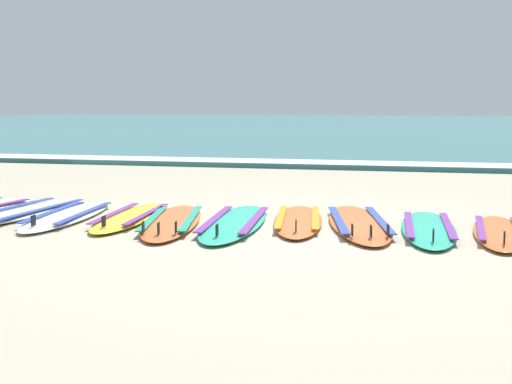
{
  "coord_description": "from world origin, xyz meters",
  "views": [
    {
      "loc": [
        1.38,
        -6.8,
        1.29
      ],
      "look_at": [
        -0.47,
        1.0,
        0.25
      ],
      "focal_mm": 47.66,
      "sensor_mm": 36.0,
      "label": 1
    }
  ],
  "objects_px": {
    "surfboard_2": "(68,216)",
    "surfboard_7": "(359,223)",
    "surfboard_6": "(298,220)",
    "surfboard_4": "(172,221)",
    "surfboard_5": "(235,222)",
    "surfboard_1": "(26,212)",
    "surfboard_8": "(428,228)",
    "surfboard_9": "(499,232)",
    "surfboard_3": "(131,217)"
  },
  "relations": [
    {
      "from": "surfboard_4",
      "to": "surfboard_6",
      "type": "relative_size",
      "value": 1.1
    },
    {
      "from": "surfboard_2",
      "to": "surfboard_6",
      "type": "relative_size",
      "value": 1.05
    },
    {
      "from": "surfboard_6",
      "to": "surfboard_9",
      "type": "xyz_separation_m",
      "value": [
        2.05,
        -0.2,
        0.0
      ]
    },
    {
      "from": "surfboard_6",
      "to": "surfboard_2",
      "type": "bearing_deg",
      "value": -173.82
    },
    {
      "from": "surfboard_8",
      "to": "surfboard_7",
      "type": "bearing_deg",
      "value": 168.49
    },
    {
      "from": "surfboard_9",
      "to": "surfboard_7",
      "type": "bearing_deg",
      "value": 172.22
    },
    {
      "from": "surfboard_1",
      "to": "surfboard_7",
      "type": "relative_size",
      "value": 0.98
    },
    {
      "from": "surfboard_6",
      "to": "surfboard_8",
      "type": "distance_m",
      "value": 1.38
    },
    {
      "from": "surfboard_5",
      "to": "surfboard_7",
      "type": "xyz_separation_m",
      "value": [
        1.29,
        0.27,
        0.0
      ]
    },
    {
      "from": "surfboard_4",
      "to": "surfboard_7",
      "type": "height_order",
      "value": "same"
    },
    {
      "from": "surfboard_5",
      "to": "surfboard_1",
      "type": "bearing_deg",
      "value": 177.1
    },
    {
      "from": "surfboard_2",
      "to": "surfboard_3",
      "type": "bearing_deg",
      "value": 6.81
    },
    {
      "from": "surfboard_6",
      "to": "surfboard_8",
      "type": "xyz_separation_m",
      "value": [
        1.37,
        -0.15,
        -0.0
      ]
    },
    {
      "from": "surfboard_2",
      "to": "surfboard_4",
      "type": "distance_m",
      "value": 1.28
    },
    {
      "from": "surfboard_4",
      "to": "surfboard_6",
      "type": "xyz_separation_m",
      "value": [
        1.31,
        0.37,
        -0.0
      ]
    },
    {
      "from": "surfboard_2",
      "to": "surfboard_7",
      "type": "xyz_separation_m",
      "value": [
        3.25,
        0.27,
        0.0
      ]
    },
    {
      "from": "surfboard_6",
      "to": "surfboard_9",
      "type": "relative_size",
      "value": 1.07
    },
    {
      "from": "surfboard_2",
      "to": "surfboard_5",
      "type": "xyz_separation_m",
      "value": [
        1.95,
        0.0,
        -0.0
      ]
    },
    {
      "from": "surfboard_5",
      "to": "surfboard_9",
      "type": "relative_size",
      "value": 1.22
    },
    {
      "from": "surfboard_8",
      "to": "surfboard_9",
      "type": "distance_m",
      "value": 0.68
    },
    {
      "from": "surfboard_2",
      "to": "surfboard_4",
      "type": "xyz_separation_m",
      "value": [
        1.28,
        -0.09,
        0.0
      ]
    },
    {
      "from": "surfboard_1",
      "to": "surfboard_5",
      "type": "distance_m",
      "value": 2.58
    },
    {
      "from": "surfboard_1",
      "to": "surfboard_2",
      "type": "relative_size",
      "value": 1.09
    },
    {
      "from": "surfboard_2",
      "to": "surfboard_5",
      "type": "height_order",
      "value": "same"
    },
    {
      "from": "surfboard_5",
      "to": "surfboard_7",
      "type": "relative_size",
      "value": 0.98
    },
    {
      "from": "surfboard_6",
      "to": "surfboard_4",
      "type": "bearing_deg",
      "value": -164.1
    },
    {
      "from": "surfboard_1",
      "to": "surfboard_6",
      "type": "relative_size",
      "value": 1.14
    },
    {
      "from": "surfboard_9",
      "to": "surfboard_1",
      "type": "bearing_deg",
      "value": 179.46
    },
    {
      "from": "surfboard_8",
      "to": "surfboard_5",
      "type": "bearing_deg",
      "value": -176.43
    },
    {
      "from": "surfboard_4",
      "to": "surfboard_6",
      "type": "height_order",
      "value": "same"
    },
    {
      "from": "surfboard_4",
      "to": "surfboard_5",
      "type": "xyz_separation_m",
      "value": [
        0.67,
        0.1,
        -0.0
      ]
    },
    {
      "from": "surfboard_7",
      "to": "surfboard_9",
      "type": "height_order",
      "value": "same"
    },
    {
      "from": "surfboard_1",
      "to": "surfboard_5",
      "type": "relative_size",
      "value": 1.0
    },
    {
      "from": "surfboard_1",
      "to": "surfboard_3",
      "type": "xyz_separation_m",
      "value": [
        1.35,
        -0.05,
        -0.0
      ]
    },
    {
      "from": "surfboard_7",
      "to": "surfboard_5",
      "type": "bearing_deg",
      "value": -168.15
    },
    {
      "from": "surfboard_4",
      "to": "surfboard_1",
      "type": "bearing_deg",
      "value": 173.24
    },
    {
      "from": "surfboard_5",
      "to": "surfboard_6",
      "type": "bearing_deg",
      "value": 23.57
    },
    {
      "from": "surfboard_6",
      "to": "surfboard_9",
      "type": "bearing_deg",
      "value": -5.52
    },
    {
      "from": "surfboard_3",
      "to": "surfboard_6",
      "type": "height_order",
      "value": "same"
    },
    {
      "from": "surfboard_8",
      "to": "surfboard_9",
      "type": "height_order",
      "value": "same"
    },
    {
      "from": "surfboard_3",
      "to": "surfboard_7",
      "type": "distance_m",
      "value": 2.53
    },
    {
      "from": "surfboard_4",
      "to": "surfboard_8",
      "type": "xyz_separation_m",
      "value": [
        2.68,
        0.22,
        -0.0
      ]
    },
    {
      "from": "surfboard_1",
      "to": "surfboard_9",
      "type": "height_order",
      "value": "same"
    },
    {
      "from": "surfboard_5",
      "to": "surfboard_8",
      "type": "distance_m",
      "value": 2.01
    },
    {
      "from": "surfboard_5",
      "to": "surfboard_9",
      "type": "bearing_deg",
      "value": 1.71
    },
    {
      "from": "surfboard_1",
      "to": "surfboard_7",
      "type": "distance_m",
      "value": 3.87
    },
    {
      "from": "surfboard_3",
      "to": "surfboard_8",
      "type": "height_order",
      "value": "same"
    },
    {
      "from": "surfboard_8",
      "to": "surfboard_3",
      "type": "bearing_deg",
      "value": -179.28
    },
    {
      "from": "surfboard_1",
      "to": "surfboard_8",
      "type": "distance_m",
      "value": 4.58
    },
    {
      "from": "surfboard_3",
      "to": "surfboard_5",
      "type": "height_order",
      "value": "same"
    }
  ]
}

